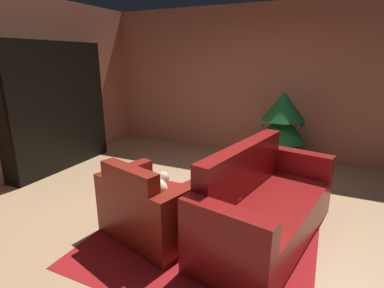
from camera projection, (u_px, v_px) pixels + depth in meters
ground_plane at (196, 223)px, 3.39m from camera, size 7.28×7.28×0.00m
wall_back at (259, 82)px, 5.54m from camera, size 6.19×0.06×2.76m
wall_left at (0, 90)px, 4.23m from camera, size 0.06×5.90×2.76m
area_rug at (206, 235)px, 3.17m from camera, size 2.21×2.19×0.01m
bookshelf_unit at (62, 108)px, 4.97m from camera, size 0.32×1.88×2.07m
armchair_red at (150, 208)px, 3.09m from camera, size 1.16×0.93×0.84m
couch_red at (263, 208)px, 3.07m from camera, size 1.18×2.07×0.97m
coffee_table at (212, 194)px, 3.18m from camera, size 0.66×0.66×0.47m
book_stack_on_table at (211, 186)px, 3.10m from camera, size 0.22×0.17×0.12m
bottle_on_table at (226, 176)px, 3.23m from camera, size 0.06×0.06×0.30m
decorated_tree at (282, 130)px, 4.91m from camera, size 0.89×0.89×1.29m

